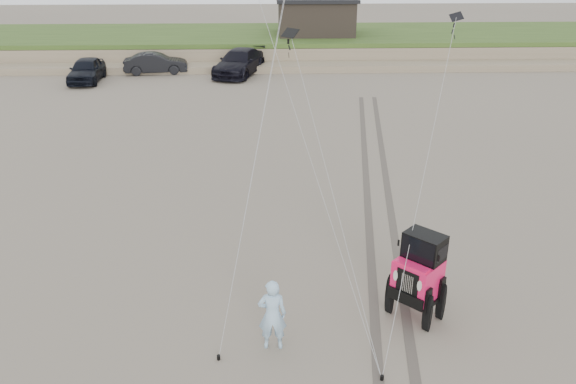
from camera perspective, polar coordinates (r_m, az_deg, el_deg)
name	(u,v)px	position (r m, az deg, el deg)	size (l,w,h in m)	color
ground	(356,344)	(13.76, 6.93, -15.05)	(160.00, 160.00, 0.00)	#6B6054
dune_ridge	(291,44)	(48.70, 0.30, 14.79)	(160.00, 14.25, 1.73)	#7A6B54
cabin	(316,15)	(48.00, 2.84, 17.54)	(6.40, 5.40, 3.35)	black
truck_a	(86,70)	(40.90, -19.79, 11.59)	(1.87, 4.66, 1.59)	black
truck_b	(156,63)	(42.21, -13.28, 12.61)	(1.55, 4.45, 1.47)	black
truck_c	(239,62)	(40.87, -4.96, 12.98)	(2.44, 5.99, 1.74)	black
jeep	(417,285)	(14.36, 12.94, -9.23)	(2.10, 4.87, 1.82)	#F51756
man	(272,315)	(13.04, -1.61, -12.35)	(0.66, 0.43, 1.80)	#94C3E5
stake_main	(219,357)	(13.30, -7.07, -16.34)	(0.08, 0.08, 0.12)	black
stake_aux	(382,378)	(12.88, 9.52, -18.12)	(0.08, 0.08, 0.12)	black
tire_tracks	(378,200)	(20.82, 9.16, -0.79)	(5.22, 29.74, 0.01)	#4C443D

